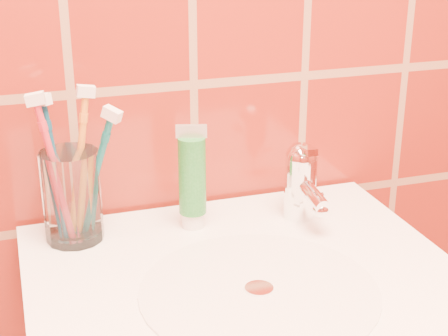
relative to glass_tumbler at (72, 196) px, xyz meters
name	(u,v)px	position (x,y,z in m)	size (l,w,h in m)	color
glass_tumbler	(72,196)	(0.00, 0.00, 0.00)	(0.08, 0.08, 0.13)	white
toothpaste_tube	(192,180)	(0.17, -0.01, 0.01)	(0.04, 0.04, 0.16)	white
faucet	(302,179)	(0.34, -0.03, 0.00)	(0.05, 0.11, 0.12)	white
toothbrush_0	(95,176)	(0.03, -0.01, 0.03)	(0.07, 0.07, 0.21)	#0B5E62
toothbrush_1	(80,164)	(0.02, 0.01, 0.04)	(0.06, 0.03, 0.23)	orange
toothbrush_2	(56,171)	(-0.02, 0.00, 0.04)	(0.04, 0.05, 0.22)	navy
toothbrush_3	(56,172)	(-0.02, -0.01, 0.04)	(0.06, 0.03, 0.23)	#BD283A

